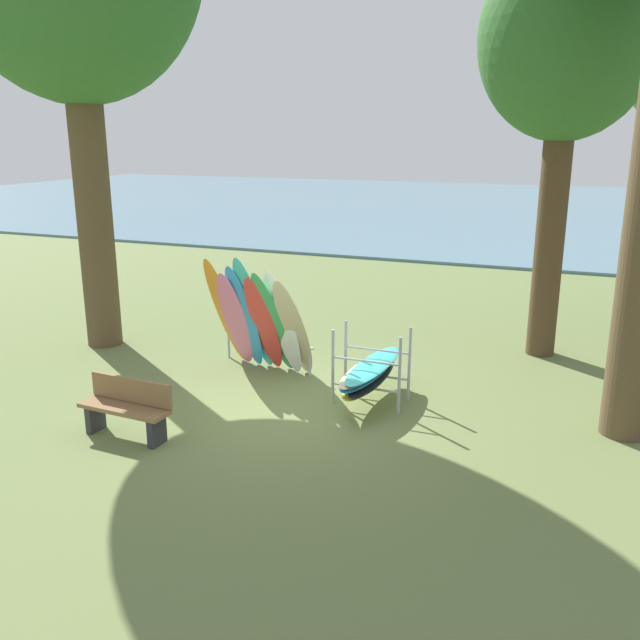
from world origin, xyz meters
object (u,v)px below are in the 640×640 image
park_bench (127,407)px  board_storage_rack (370,371)px  leaning_board_pile (258,320)px  tree_mid_behind (568,44)px

park_bench → board_storage_rack: bearing=41.7°
leaning_board_pile → park_bench: 3.20m
leaning_board_pile → board_storage_rack: bearing=-13.9°
tree_mid_behind → board_storage_rack: (-2.38, -3.65, -5.23)m
board_storage_rack → park_bench: 3.81m
leaning_board_pile → park_bench: size_ratio=1.55×
tree_mid_behind → leaning_board_pile: bearing=-146.5°
board_storage_rack → park_bench: bearing=-138.3°
board_storage_rack → tree_mid_behind: bearing=57.0°
tree_mid_behind → board_storage_rack: bearing=-123.0°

